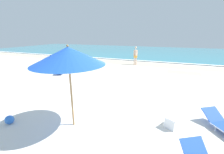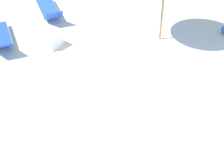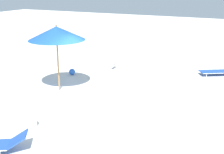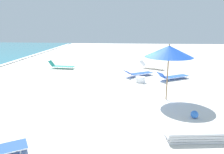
% 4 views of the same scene
% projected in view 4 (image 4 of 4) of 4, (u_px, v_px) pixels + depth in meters
% --- Properties ---
extents(ground_plane, '(60.00, 60.00, 0.16)m').
position_uv_depth(ground_plane, '(126.00, 95.00, 11.35)').
color(ground_plane, silver).
extents(beach_umbrella, '(2.19, 2.19, 2.64)m').
position_uv_depth(beach_umbrella, '(169.00, 51.00, 9.88)').
color(beach_umbrella, '#9E7547').
rests_on(beach_umbrella, ground_plane).
extents(lounger_stack, '(0.84, 1.98, 0.32)m').
position_uv_depth(lounger_stack, '(195.00, 134.00, 6.79)').
color(lounger_stack, white).
rests_on(lounger_stack, ground_plane).
extents(sun_lounger_under_umbrella, '(1.48, 2.05, 0.59)m').
position_uv_depth(sun_lounger_under_umbrella, '(151.00, 66.00, 17.60)').
color(sun_lounger_under_umbrella, white).
rests_on(sun_lounger_under_umbrella, ground_plane).
extents(sun_lounger_near_water_left, '(1.68, 2.11, 0.48)m').
position_uv_depth(sun_lounger_near_water_left, '(139.00, 73.00, 15.09)').
color(sun_lounger_near_water_left, blue).
rests_on(sun_lounger_near_water_left, ground_plane).
extents(sun_lounger_near_water_right, '(1.71, 2.27, 0.57)m').
position_uv_depth(sun_lounger_near_water_right, '(173.00, 76.00, 14.17)').
color(sun_lounger_near_water_right, blue).
rests_on(sun_lounger_near_water_right, ground_plane).
extents(sun_lounger_mid_beach_solo, '(0.76, 2.10, 0.63)m').
position_uv_depth(sun_lounger_mid_beach_solo, '(61.00, 66.00, 17.67)').
color(sun_lounger_mid_beach_solo, '#1E8475').
rests_on(sun_lounger_mid_beach_solo, ground_plane).
extents(beach_ball, '(0.29, 0.29, 0.29)m').
position_uv_depth(beach_ball, '(195.00, 114.00, 8.35)').
color(beach_ball, blue).
rests_on(beach_ball, ground_plane).
extents(cooler_box, '(0.54, 0.61, 0.37)m').
position_uv_depth(cooler_box, '(140.00, 79.00, 13.45)').
color(cooler_box, white).
rests_on(cooler_box, ground_plane).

